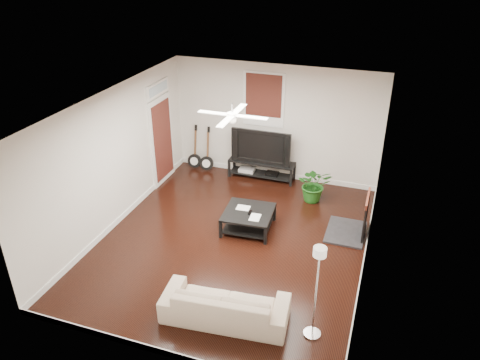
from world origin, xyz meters
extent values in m
cube|color=black|center=(0.00, 0.00, 0.00)|extent=(5.00, 6.00, 0.01)
cube|color=white|center=(0.00, 0.00, 2.80)|extent=(5.00, 6.00, 0.01)
cube|color=silver|center=(0.00, 3.00, 1.40)|extent=(5.00, 0.01, 2.80)
cube|color=silver|center=(0.00, -3.00, 1.40)|extent=(5.00, 0.01, 2.80)
cube|color=silver|center=(-2.50, 0.00, 1.40)|extent=(0.01, 6.00, 2.80)
cube|color=silver|center=(2.50, 0.00, 1.40)|extent=(0.01, 6.00, 2.80)
cube|color=#964430|center=(2.49, 1.00, 1.40)|extent=(0.02, 2.20, 2.80)
cube|color=black|center=(2.20, 1.00, 0.46)|extent=(0.80, 1.10, 0.92)
cube|color=#3C1710|center=(-0.30, 2.97, 1.95)|extent=(1.00, 0.06, 1.30)
cube|color=white|center=(-2.46, 1.90, 1.25)|extent=(0.08, 1.00, 2.50)
cube|color=black|center=(-0.25, 2.78, 0.23)|extent=(1.62, 0.43, 0.45)
imported|color=black|center=(-0.25, 2.80, 0.87)|extent=(1.45, 0.19, 0.84)
cube|color=black|center=(0.14, 0.51, 0.20)|extent=(1.03, 1.03, 0.40)
imported|color=#C7B695|center=(0.59, -2.01, 0.29)|extent=(2.02, 0.95, 0.57)
imported|color=#1D5B1A|center=(1.18, 2.09, 0.41)|extent=(0.89, 0.82, 0.82)
camera|label=1|loc=(2.58, -7.11, 5.28)|focal=34.81mm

